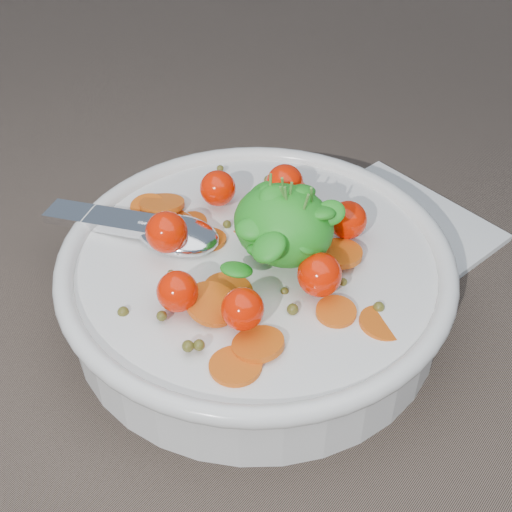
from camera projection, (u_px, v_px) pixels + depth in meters
The scene contains 3 objects.
ground at pixel (277, 322), 0.57m from camera, with size 6.00×6.00×0.00m, color brown.
bowl at pixel (256, 279), 0.56m from camera, with size 0.33×0.31×0.13m.
napkin at pixel (394, 228), 0.66m from camera, with size 0.16×0.14×0.01m, color white.
Camera 1 is at (0.23, -0.32, 0.42)m, focal length 50.00 mm.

